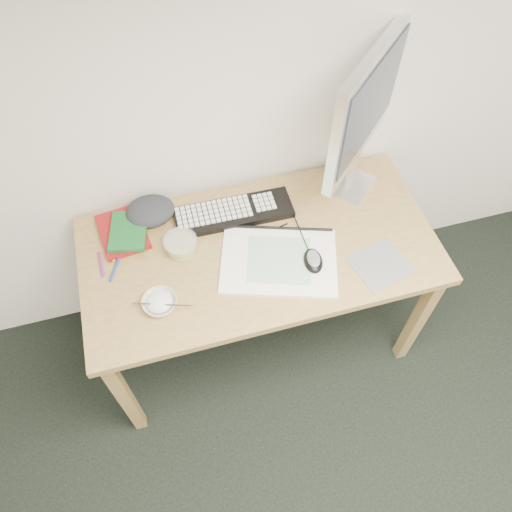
{
  "coord_description": "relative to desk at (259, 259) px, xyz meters",
  "views": [
    {
      "loc": [
        -0.34,
        0.33,
        2.34
      ],
      "look_at": [
        -0.06,
        1.34,
        0.83
      ],
      "focal_mm": 35.0,
      "sensor_mm": 36.0,
      "label": 1
    }
  ],
  "objects": [
    {
      "name": "marker_orange",
      "position": [
        -0.54,
        0.14,
        0.09
      ],
      "size": [
        0.06,
        0.13,
        0.01
      ],
      "primitive_type": "cylinder",
      "rotation": [
        0.0,
        1.57,
        1.24
      ],
      "color": "orange",
      "rests_on": "desk"
    },
    {
      "name": "pencil_pink",
      "position": [
        -0.06,
        0.04,
        0.09
      ],
      "size": [
        0.17,
        0.07,
        0.01
      ],
      "primitive_type": "cylinder",
      "rotation": [
        0.0,
        1.57,
        -0.37
      ],
      "color": "pink",
      "rests_on": "desk"
    },
    {
      "name": "monitor",
      "position": [
        0.46,
        0.22,
        0.49
      ],
      "size": [
        0.43,
        0.42,
        0.66
      ],
      "rotation": [
        0.0,
        0.0,
        0.76
      ],
      "color": "silver",
      "rests_on": "desk"
    },
    {
      "name": "book_green",
      "position": [
        -0.48,
        0.19,
        0.11
      ],
      "size": [
        0.18,
        0.22,
        0.02
      ],
      "primitive_type": "cube",
      "rotation": [
        0.0,
        0.0,
        -0.22
      ],
      "color": "#165A26",
      "rests_on": "book_red"
    },
    {
      "name": "pencil_black",
      "position": [
        0.06,
        0.06,
        0.09
      ],
      "size": [
        0.16,
        0.04,
        0.01
      ],
      "primitive_type": "cylinder",
      "rotation": [
        0.0,
        1.57,
        0.22
      ],
      "color": "black",
      "rests_on": "desk"
    },
    {
      "name": "cloth_lump",
      "position": [
        -0.39,
        0.27,
        0.12
      ],
      "size": [
        0.2,
        0.18,
        0.07
      ],
      "primitive_type": "ellipsoid",
      "rotation": [
        0.0,
        0.0,
        -0.3
      ],
      "color": "#27292F",
      "rests_on": "desk"
    },
    {
      "name": "pencil_tan",
      "position": [
        -0.01,
        0.02,
        0.09
      ],
      "size": [
        0.16,
        0.11,
        0.01
      ],
      "primitive_type": "cylinder",
      "rotation": [
        0.0,
        1.57,
        -0.61
      ],
      "color": "tan",
      "rests_on": "desk"
    },
    {
      "name": "rice_bowl",
      "position": [
        -0.42,
        -0.16,
        0.1
      ],
      "size": [
        0.16,
        0.16,
        0.04
      ],
      "primitive_type": "imported",
      "rotation": [
        0.0,
        0.0,
        0.32
      ],
      "color": "silver",
      "rests_on": "desk"
    },
    {
      "name": "book_red",
      "position": [
        -0.51,
        0.21,
        0.09
      ],
      "size": [
        0.2,
        0.25,
        0.02
      ],
      "primitive_type": "cube",
      "rotation": [
        0.0,
        0.0,
        0.13
      ],
      "color": "maroon",
      "rests_on": "desk"
    },
    {
      "name": "keyboard",
      "position": [
        -0.06,
        0.19,
        0.1
      ],
      "size": [
        0.49,
        0.16,
        0.03
      ],
      "primitive_type": "cube",
      "rotation": [
        0.0,
        0.0,
        -0.02
      ],
      "color": "black",
      "rests_on": "desk"
    },
    {
      "name": "marker_purple",
      "position": [
        -0.61,
        0.08,
        0.09
      ],
      "size": [
        0.02,
        0.12,
        0.01
      ],
      "primitive_type": "cylinder",
      "rotation": [
        0.0,
        1.57,
        1.61
      ],
      "color": "#81268E",
      "rests_on": "desk"
    },
    {
      "name": "marker_blue",
      "position": [
        -0.56,
        0.05,
        0.09
      ],
      "size": [
        0.06,
        0.12,
        0.01
      ],
      "primitive_type": "cylinder",
      "rotation": [
        0.0,
        1.57,
        1.13
      ],
      "color": "#1B3D95",
      "rests_on": "desk"
    },
    {
      "name": "desk",
      "position": [
        0.0,
        0.0,
        0.0
      ],
      "size": [
        1.4,
        0.7,
        0.75
      ],
      "color": "tan",
      "rests_on": "ground"
    },
    {
      "name": "mousepad",
      "position": [
        0.43,
        -0.2,
        0.08
      ],
      "size": [
        0.24,
        0.23,
        0.0
      ],
      "primitive_type": "cube",
      "rotation": [
        0.0,
        0.0,
        0.23
      ],
      "color": "gray",
      "rests_on": "desk"
    },
    {
      "name": "chopsticks",
      "position": [
        -0.41,
        -0.18,
        0.12
      ],
      "size": [
        0.21,
        0.08,
        0.02
      ],
      "primitive_type": "cylinder",
      "rotation": [
        0.0,
        1.57,
        -0.32
      ],
      "color": "silver",
      "rests_on": "rice_bowl"
    },
    {
      "name": "sketchpad",
      "position": [
        0.05,
        -0.08,
        0.09
      ],
      "size": [
        0.52,
        0.44,
        0.01
      ],
      "primitive_type": "cube",
      "rotation": [
        0.0,
        0.0,
        -0.32
      ],
      "color": "silver",
      "rests_on": "desk"
    },
    {
      "name": "mouse",
      "position": [
        0.18,
        -0.13,
        0.11
      ],
      "size": [
        0.09,
        0.13,
        0.04
      ],
      "primitive_type": "ellipsoid",
      "rotation": [
        0.0,
        0.0,
        -0.15
      ],
      "color": "black",
      "rests_on": "sketchpad"
    },
    {
      "name": "fruit_tub",
      "position": [
        -0.3,
        0.07,
        0.11
      ],
      "size": [
        0.15,
        0.15,
        0.06
      ],
      "primitive_type": "cylinder",
      "rotation": [
        0.0,
        0.0,
        0.18
      ],
      "color": "#CBD24A",
      "rests_on": "desk"
    }
  ]
}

